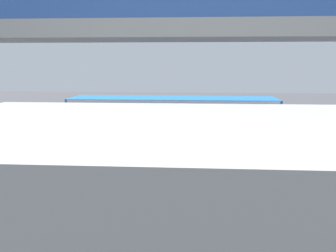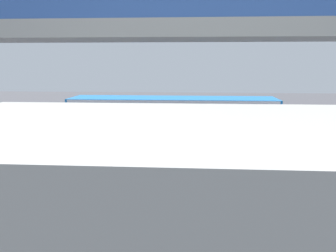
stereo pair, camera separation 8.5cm
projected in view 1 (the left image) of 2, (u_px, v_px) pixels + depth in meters
name	position (u px, v px, depth m)	size (l,w,h in m)	color
ground	(153.00, 149.00, 21.46)	(80.00, 80.00, 0.00)	#424247
city_bus	(173.00, 120.00, 20.26)	(11.54, 2.85, 3.15)	#196BB7
pedestrian	(105.00, 148.00, 17.78)	(0.38, 0.38, 1.79)	#2D2D38
traffic_sign	(183.00, 109.00, 24.72)	(0.08, 0.60, 2.80)	slate
lane_dash_leftmost	(217.00, 138.00, 24.53)	(2.00, 0.20, 0.01)	silver
lane_dash_left	(159.00, 137.00, 24.81)	(2.00, 0.20, 0.01)	silver
lane_dash_centre	(102.00, 136.00, 25.08)	(2.00, 0.20, 0.01)	silver
pedestrian_overpass	(117.00, 47.00, 10.88)	(31.44, 2.60, 7.38)	#9E9E99
station_building	(197.00, 245.00, 6.00)	(9.00, 5.04, 4.20)	#9E9E99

